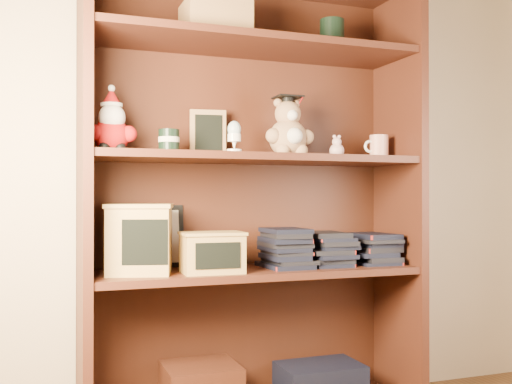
# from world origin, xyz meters

# --- Properties ---
(bookcase) EXTENTS (1.20, 0.35, 1.60)m
(bookcase) POSITION_xyz_m (-0.15, 1.36, 0.78)
(bookcase) COLOR #421E13
(bookcase) RESTS_ON ground
(shelf_lower) EXTENTS (1.14, 0.33, 0.02)m
(shelf_lower) POSITION_xyz_m (-0.15, 1.30, 0.54)
(shelf_lower) COLOR #421E13
(shelf_lower) RESTS_ON ground
(shelf_upper) EXTENTS (1.14, 0.33, 0.02)m
(shelf_upper) POSITION_xyz_m (-0.15, 1.30, 0.94)
(shelf_upper) COLOR #421E13
(shelf_upper) RESTS_ON ground
(santa_plush) EXTENTS (0.16, 0.11, 0.23)m
(santa_plush) POSITION_xyz_m (-0.65, 1.30, 1.03)
(santa_plush) COLOR #A50F0F
(santa_plush) RESTS_ON shelf_upper
(teachers_tin) EXTENTS (0.07, 0.07, 0.08)m
(teachers_tin) POSITION_xyz_m (-0.46, 1.30, 0.99)
(teachers_tin) COLOR black
(teachers_tin) RESTS_ON shelf_upper
(chalkboard_plaque) EXTENTS (0.13, 0.08, 0.17)m
(chalkboard_plaque) POSITION_xyz_m (-0.29, 1.42, 1.03)
(chalkboard_plaque) COLOR #9E7547
(chalkboard_plaque) RESTS_ON shelf_upper
(egg_cup) EXTENTS (0.05, 0.05, 0.11)m
(egg_cup) POSITION_xyz_m (-0.25, 1.23, 1.01)
(egg_cup) COLOR white
(egg_cup) RESTS_ON shelf_upper
(grad_teddy_bear) EXTENTS (0.18, 0.16, 0.22)m
(grad_teddy_bear) POSITION_xyz_m (-0.03, 1.30, 1.03)
(grad_teddy_bear) COLOR #A27A55
(grad_teddy_bear) RESTS_ON shelf_upper
(pink_figurine) EXTENTS (0.05, 0.05, 0.09)m
(pink_figurine) POSITION_xyz_m (0.17, 1.30, 0.98)
(pink_figurine) COLOR #CEA19F
(pink_figurine) RESTS_ON shelf_upper
(teacher_mug) EXTENTS (0.10, 0.07, 0.09)m
(teacher_mug) POSITION_xyz_m (0.35, 1.30, 0.99)
(teacher_mug) COLOR silver
(teacher_mug) RESTS_ON shelf_upper
(certificate_frame) EXTENTS (0.18, 0.05, 0.22)m
(certificate_frame) POSITION_xyz_m (-0.47, 1.44, 0.66)
(certificate_frame) COLOR black
(certificate_frame) RESTS_ON shelf_lower
(treats_box) EXTENTS (0.26, 0.26, 0.23)m
(treats_box) POSITION_xyz_m (-0.56, 1.30, 0.67)
(treats_box) COLOR #B38E49
(treats_box) RESTS_ON shelf_lower
(pencils_box) EXTENTS (0.21, 0.16, 0.14)m
(pencils_box) POSITION_xyz_m (-0.33, 1.24, 0.62)
(pencils_box) COLOR #B38E49
(pencils_box) RESTS_ON shelf_lower
(book_stack_left) EXTENTS (0.14, 0.20, 0.14)m
(book_stack_left) POSITION_xyz_m (-0.04, 1.30, 0.62)
(book_stack_left) COLOR black
(book_stack_left) RESTS_ON shelf_lower
(book_stack_mid) EXTENTS (0.14, 0.20, 0.13)m
(book_stack_mid) POSITION_xyz_m (0.13, 1.30, 0.61)
(book_stack_mid) COLOR black
(book_stack_mid) RESTS_ON shelf_lower
(book_stack_right) EXTENTS (0.14, 0.20, 0.11)m
(book_stack_right) POSITION_xyz_m (0.32, 1.30, 0.61)
(book_stack_right) COLOR black
(book_stack_right) RESTS_ON shelf_lower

